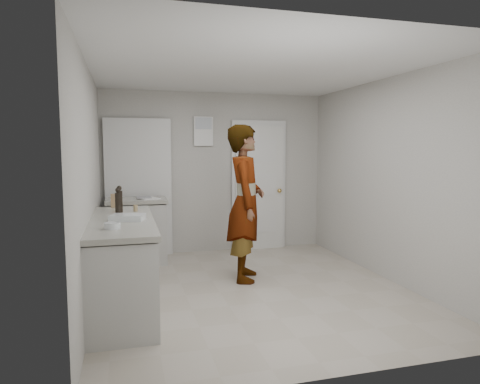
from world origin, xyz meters
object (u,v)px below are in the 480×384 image
object	(u,v)px
person	(245,203)
egg_bowl	(112,226)
oil_cruet_b	(120,200)
cake_mix_box	(115,201)
baking_dish	(128,218)
spice_jar	(136,208)
oil_cruet_a	(118,201)

from	to	relation	value
person	egg_bowl	bearing A→B (deg)	143.28
person	oil_cruet_b	world-z (taller)	person
cake_mix_box	oil_cruet_b	size ratio (longest dim) A/B	0.55
baking_dish	spice_jar	bearing A→B (deg)	81.07
cake_mix_box	spice_jar	size ratio (longest dim) A/B	2.25
person	cake_mix_box	world-z (taller)	person
egg_bowl	spice_jar	bearing A→B (deg)	77.50
person	baking_dish	bearing A→B (deg)	133.53
spice_jar	oil_cruet_a	world-z (taller)	oil_cruet_a
person	egg_bowl	xyz separation A→B (m)	(-1.55, -1.14, -0.01)
person	cake_mix_box	xyz separation A→B (m)	(-1.55, 0.28, 0.05)
cake_mix_box	oil_cruet_a	size ratio (longest dim) A/B	0.58
oil_cruet_a	oil_cruet_b	distance (m)	0.02
person	spice_jar	bearing A→B (deg)	111.82
spice_jar	oil_cruet_a	bearing A→B (deg)	-167.91
person	egg_bowl	world-z (taller)	person
spice_jar	baking_dish	distance (m)	0.60
cake_mix_box	egg_bowl	size ratio (longest dim) A/B	1.16
cake_mix_box	baking_dish	world-z (taller)	cake_mix_box
person	oil_cruet_b	bearing A→B (deg)	112.56
baking_dish	egg_bowl	distance (m)	0.45
person	baking_dish	distance (m)	1.59
oil_cruet_a	baking_dish	xyz separation A→B (m)	(0.09, -0.56, -0.11)
egg_bowl	baking_dish	bearing A→B (deg)	72.72
egg_bowl	cake_mix_box	bearing A→B (deg)	89.89
spice_jar	cake_mix_box	bearing A→B (deg)	119.58
person	oil_cruet_a	bearing A→B (deg)	112.72
person	oil_cruet_b	size ratio (longest dim) A/B	6.44
cake_mix_box	egg_bowl	world-z (taller)	cake_mix_box
baking_dish	egg_bowl	xyz separation A→B (m)	(-0.13, -0.43, 0.00)
person	cake_mix_box	bearing A→B (deg)	96.57
cake_mix_box	oil_cruet_a	bearing A→B (deg)	-76.81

